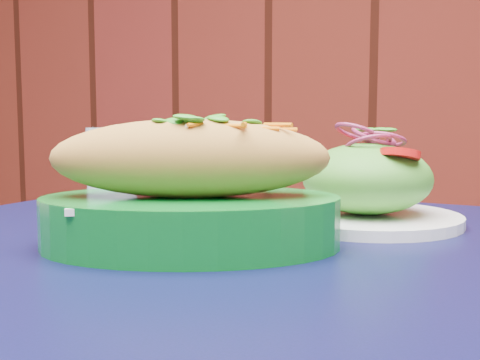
% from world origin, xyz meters
% --- Properties ---
extents(cafe_table, '(0.88, 0.88, 0.75)m').
position_xyz_m(cafe_table, '(-0.27, 1.28, 0.66)').
color(cafe_table, black).
rests_on(cafe_table, ground).
extents(banh_mi_basket, '(0.33, 0.27, 0.13)m').
position_xyz_m(banh_mi_basket, '(-0.30, 1.28, 0.80)').
color(banh_mi_basket, '#08671E').
rests_on(banh_mi_basket, cafe_table).
extents(salad_plate, '(0.21, 0.21, 0.11)m').
position_xyz_m(salad_plate, '(-0.16, 1.46, 0.79)').
color(salad_plate, white).
rests_on(salad_plate, cafe_table).
extents(water_glass, '(0.07, 0.07, 0.11)m').
position_xyz_m(water_glass, '(-0.51, 1.47, 0.80)').
color(water_glass, silver).
rests_on(water_glass, cafe_table).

